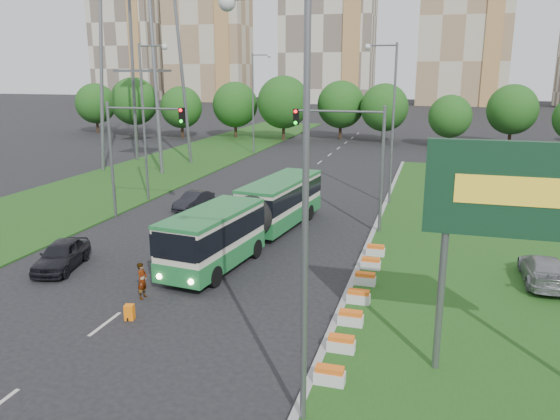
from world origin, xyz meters
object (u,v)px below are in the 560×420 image
(billboard, at_px, (525,201))
(car_median, at_px, (544,270))
(traffic_mast_left, at_px, (131,142))
(car_left_near, at_px, (61,255))
(car_left_far, at_px, (194,200))
(pedestrian, at_px, (142,281))
(articulated_bus, at_px, (253,216))
(traffic_mast_median, at_px, (357,149))
(shopping_trolley, at_px, (129,312))

(billboard, bearing_deg, car_median, 74.48)
(traffic_mast_left, distance_m, car_left_near, 11.10)
(car_left_far, bearing_deg, car_median, -14.14)
(car_left_near, xyz_separation_m, pedestrian, (5.98, -2.22, 0.09))
(car_left_near, bearing_deg, billboard, -27.26)
(car_left_near, distance_m, pedestrian, 6.38)
(articulated_bus, relative_size, pedestrian, 9.96)
(articulated_bus, bearing_deg, traffic_mast_median, 44.41)
(traffic_mast_median, relative_size, car_left_near, 1.83)
(car_left_near, bearing_deg, shopping_trolley, -47.43)
(billboard, xyz_separation_m, car_left_far, (-19.84, 18.57, -5.52))
(articulated_bus, relative_size, car_median, 3.59)
(traffic_mast_left, bearing_deg, shopping_trolley, -60.44)
(car_left_near, xyz_separation_m, car_left_far, (1.23, 13.55, -0.10))
(car_median, bearing_deg, car_left_near, 10.48)
(articulated_bus, height_order, car_median, articulated_bus)
(traffic_mast_median, height_order, articulated_bus, traffic_mast_median)
(billboard, xyz_separation_m, car_left_near, (-21.08, 5.02, -5.42))
(billboard, bearing_deg, pedestrian, 169.48)
(car_median, distance_m, shopping_trolley, 19.20)
(traffic_mast_left, distance_m, pedestrian, 15.03)
(billboard, xyz_separation_m, articulated_bus, (-12.90, 11.85, -4.48))
(car_left_near, bearing_deg, car_left_far, 70.94)
(car_left_far, xyz_separation_m, pedestrian, (4.75, -15.76, 0.20))
(billboard, height_order, car_median, billboard)
(car_left_near, distance_m, car_median, 24.08)
(car_left_near, relative_size, car_left_far, 1.13)
(traffic_mast_median, relative_size, car_left_far, 2.06)
(billboard, height_order, pedestrian, billboard)
(articulated_bus, height_order, pedestrian, articulated_bus)
(articulated_bus, height_order, shopping_trolley, articulated_bus)
(traffic_mast_median, relative_size, pedestrian, 4.77)
(traffic_mast_left, relative_size, shopping_trolley, 12.28)
(billboard, relative_size, shopping_trolley, 12.28)
(traffic_mast_median, xyz_separation_m, car_median, (10.08, -6.62, -4.53))
(articulated_bus, xyz_separation_m, car_left_near, (-8.18, -6.83, -0.94))
(traffic_mast_left, relative_size, car_left_far, 2.06)
(pedestrian, bearing_deg, car_median, -70.08)
(car_median, bearing_deg, car_left_far, -22.20)
(pedestrian, bearing_deg, traffic_mast_median, -30.48)
(shopping_trolley, bearing_deg, pedestrian, 93.15)
(pedestrian, bearing_deg, shopping_trolley, -164.79)
(pedestrian, relative_size, shopping_trolley, 2.57)
(traffic_mast_left, height_order, car_left_near, traffic_mast_left)
(traffic_mast_left, distance_m, car_left_far, 6.53)
(car_left_near, bearing_deg, traffic_mast_left, 84.98)
(articulated_bus, bearing_deg, shopping_trolley, -91.06)
(car_left_far, bearing_deg, car_left_near, -87.09)
(car_left_far, relative_size, pedestrian, 2.32)
(traffic_mast_median, bearing_deg, shopping_trolley, -114.56)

